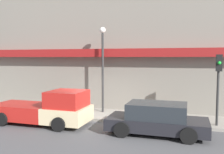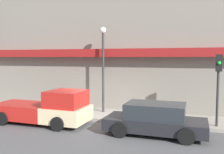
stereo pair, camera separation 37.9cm
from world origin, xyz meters
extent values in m
plane|color=#4C4C4F|center=(0.00, 0.00, 0.00)|extent=(80.00, 80.00, 0.00)
cube|color=gray|center=(0.00, 1.33, 0.08)|extent=(36.00, 2.66, 0.16)
cube|color=gray|center=(0.00, 4.16, 4.39)|extent=(19.80, 3.00, 8.79)
cube|color=maroon|center=(0.00, 2.36, 3.75)|extent=(18.22, 0.60, 0.50)
cube|color=beige|center=(-0.81, -1.23, 0.61)|extent=(2.08, 1.95, 0.77)
cube|color=#B21E19|center=(-0.81, -1.23, 1.39)|extent=(1.77, 1.80, 0.81)
cube|color=#B21E19|center=(-3.41, -1.23, 0.61)|extent=(3.12, 1.95, 0.77)
cylinder|color=black|center=(-0.76, -0.25, 0.34)|extent=(0.69, 0.22, 0.69)
cylinder|color=black|center=(-0.76, -2.21, 0.34)|extent=(0.69, 0.22, 0.69)
cylinder|color=black|center=(-3.99, -0.25, 0.34)|extent=(0.69, 0.22, 0.69)
cylinder|color=black|center=(-3.99, -2.21, 0.34)|extent=(0.69, 0.22, 0.69)
cube|color=black|center=(3.68, -1.23, 0.47)|extent=(4.47, 1.85, 0.53)
cube|color=#23282D|center=(3.68, -1.23, 1.08)|extent=(2.59, 1.66, 0.68)
cylinder|color=black|center=(5.06, -0.31, 0.34)|extent=(0.69, 0.22, 0.69)
cylinder|color=black|center=(5.06, -2.15, 0.34)|extent=(0.69, 0.22, 0.69)
cylinder|color=black|center=(2.29, -0.31, 0.34)|extent=(0.69, 0.22, 0.69)
cylinder|color=black|center=(2.29, -2.15, 0.34)|extent=(0.69, 0.22, 0.69)
cylinder|color=red|center=(1.91, 0.69, 0.39)|extent=(0.18, 0.18, 0.45)
sphere|color=red|center=(1.91, 0.69, 0.67)|extent=(0.18, 0.18, 0.18)
cylinder|color=#2D2D2D|center=(0.04, 1.73, 2.53)|extent=(0.14, 0.14, 4.75)
sphere|color=silver|center=(0.04, 1.73, 5.09)|extent=(0.36, 0.36, 0.36)
cylinder|color=#2D2D2D|center=(6.36, 0.53, 1.89)|extent=(0.12, 0.12, 3.45)
cube|color=black|center=(6.36, 0.37, 3.21)|extent=(0.28, 0.20, 0.80)
sphere|color=green|center=(6.36, 0.25, 3.21)|extent=(0.16, 0.16, 0.16)
camera|label=1|loc=(5.04, -12.39, 3.48)|focal=40.00mm
camera|label=2|loc=(5.40, -12.27, 3.48)|focal=40.00mm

